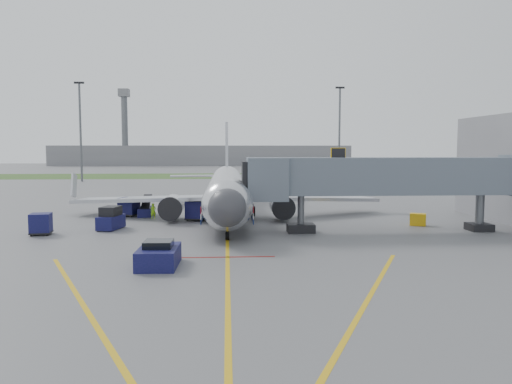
{
  "coord_description": "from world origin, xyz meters",
  "views": [
    {
      "loc": [
        -0.02,
        -35.01,
        6.84
      ],
      "look_at": [
        2.42,
        6.49,
        3.2
      ],
      "focal_mm": 35.0,
      "sensor_mm": 36.0,
      "label": 1
    }
  ],
  "objects": [
    {
      "name": "light_mast_right",
      "position": [
        25.0,
        75.0,
        10.78
      ],
      "size": [
        2.0,
        0.44,
        20.4
      ],
      "color": "#595B60",
      "rests_on": "ground"
    },
    {
      "name": "grass_strip",
      "position": [
        0.0,
        90.0,
        0.01
      ],
      "size": [
        300.0,
        25.0,
        0.01
      ],
      "primitive_type": "cube",
      "color": "#2D4C1E",
      "rests_on": "ground"
    },
    {
      "name": "light_mast_left",
      "position": [
        -30.0,
        70.0,
        10.78
      ],
      "size": [
        2.0,
        0.44,
        20.4
      ],
      "color": "#595B60",
      "rests_on": "ground"
    },
    {
      "name": "control_tower",
      "position": [
        -40.0,
        165.0,
        17.33
      ],
      "size": [
        4.0,
        4.0,
        30.0
      ],
      "color": "#595B60",
      "rests_on": "ground"
    },
    {
      "name": "baggage_tug",
      "position": [
        -9.86,
        7.5,
        0.86
      ],
      "size": [
        2.02,
        3.03,
        1.95
      ],
      "color": "#0C1038",
      "rests_on": "ground"
    },
    {
      "name": "pushback_tug",
      "position": [
        -4.0,
        -6.18,
        0.63
      ],
      "size": [
        2.31,
        3.69,
        1.52
      ],
      "color": "#0C1038",
      "rests_on": "ground"
    },
    {
      "name": "baggage_cart_b",
      "position": [
        -3.0,
        12.39,
        0.96
      ],
      "size": [
        2.03,
        2.03,
        1.88
      ],
      "color": "#0C1038",
      "rests_on": "ground"
    },
    {
      "name": "ground",
      "position": [
        0.0,
        0.0,
        0.0
      ],
      "size": [
        400.0,
        400.0,
        0.0
      ],
      "primitive_type": "plane",
      "color": "#565659",
      "rests_on": "ground"
    },
    {
      "name": "airliner",
      "position": [
        0.0,
        15.25,
        2.65
      ],
      "size": [
        32.1,
        35.67,
        10.25
      ],
      "color": "silver",
      "rests_on": "ground"
    },
    {
      "name": "baggage_cart_c",
      "position": [
        -14.79,
        5.11,
        0.87
      ],
      "size": [
        1.78,
        1.78,
        1.7
      ],
      "color": "#0C1038",
      "rests_on": "ground"
    },
    {
      "name": "distant_terminal",
      "position": [
        -10.0,
        170.0,
        4.0
      ],
      "size": [
        120.0,
        14.0,
        8.0
      ],
      "primitive_type": "cube",
      "color": "slate",
      "rests_on": "ground"
    },
    {
      "name": "ground_power_cart",
      "position": [
        16.95,
        8.0,
        0.53
      ],
      "size": [
        1.6,
        1.38,
        1.08
      ],
      "color": "#EDB00D",
      "rests_on": "ground"
    },
    {
      "name": "baggage_cart_a",
      "position": [
        -9.95,
        15.88,
        0.95
      ],
      "size": [
        2.21,
        2.21,
        1.86
      ],
      "color": "#0C1038",
      "rests_on": "ground"
    },
    {
      "name": "apron_markings",
      "position": [
        0.0,
        -7.4,
        0.0
      ],
      "size": [
        21.52,
        50.0,
        0.01
      ],
      "color": "gold",
      "rests_on": "ground"
    },
    {
      "name": "ramp_worker",
      "position": [
        -7.17,
        13.6,
        0.76
      ],
      "size": [
        0.65,
        0.54,
        1.52
      ],
      "primitive_type": "imported",
      "rotation": [
        0.0,
        0.0,
        0.38
      ],
      "color": "#95E61B",
      "rests_on": "ground"
    },
    {
      "name": "belt_loader",
      "position": [
        -8.28,
        16.04,
        0.49
      ],
      "size": [
        1.5,
        4.13,
        1.99
      ],
      "color": "#0C1038",
      "rests_on": "ground"
    },
    {
      "name": "jet_bridge",
      "position": [
        12.86,
        5.0,
        4.47
      ],
      "size": [
        25.3,
        4.0,
        6.9
      ],
      "color": "slate",
      "rests_on": "ground"
    }
  ]
}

